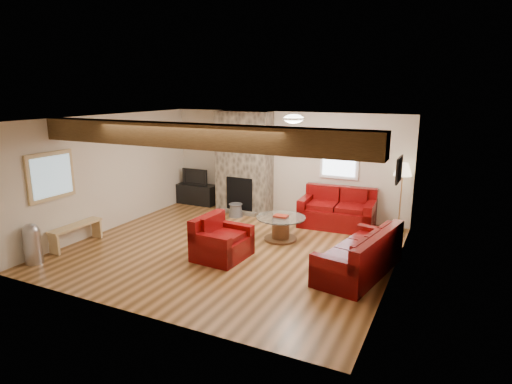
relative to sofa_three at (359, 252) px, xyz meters
The scene contains 18 objects.
room 2.63m from the sofa_three, behind, with size 8.00×8.00×8.00m.
oak_beam 3.36m from the sofa_three, 154.47° to the right, with size 6.00×0.36×0.38m, color #362210.
chimney_breast 4.40m from the sofa_three, 143.70° to the left, with size 1.40×0.67×2.50m.
back_window 3.22m from the sofa_three, 112.15° to the left, with size 0.90×0.08×1.10m, color white, non-canonical shape.
hatch_window 5.73m from the sofa_three, 165.23° to the right, with size 0.08×1.00×0.90m, color tan, non-canonical shape.
ceiling_dome 2.77m from the sofa_three, 148.58° to the left, with size 0.40×0.40×0.18m, color silver, non-canonical shape.
artwork_back 3.86m from the sofa_three, 130.01° to the left, with size 0.42×0.06×0.52m, color black, non-canonical shape.
artwork_right 1.50m from the sofa_three, 37.27° to the left, with size 0.06×0.55×0.42m, color black, non-canonical shape.
sofa_three is the anchor object (origin of this frame).
loveseat 2.50m from the sofa_three, 113.54° to the left, with size 1.62×0.93×0.86m, color #4C0505, non-canonical shape.
armchair_red 2.43m from the sofa_three, behind, with size 0.95×0.83×0.77m, color #4C0505, non-canonical shape.
coffee_table 2.03m from the sofa_three, 152.63° to the left, with size 1.01×1.01×0.53m.
tv_cabinet 5.57m from the sofa_three, 152.24° to the left, with size 1.06×0.42×0.53m, color black.
television 5.58m from the sofa_three, 152.24° to the left, with size 0.76×0.10×0.44m, color black.
floor_lamp 2.78m from the sofa_three, 83.59° to the left, with size 0.38×0.38×1.50m.
pine_bench 5.43m from the sofa_three, 168.12° to the right, with size 0.27×1.14×0.43m, color tan, non-canonical shape.
pedal_bin 5.69m from the sofa_three, 158.52° to the right, with size 0.29×0.29×0.73m, color #A6A7AB, non-canonical shape.
coal_bucket 3.97m from the sofa_three, 149.69° to the left, with size 0.35×0.35×0.33m, color slate, non-canonical shape.
Camera 1 is at (3.83, -6.84, 3.02)m, focal length 30.00 mm.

